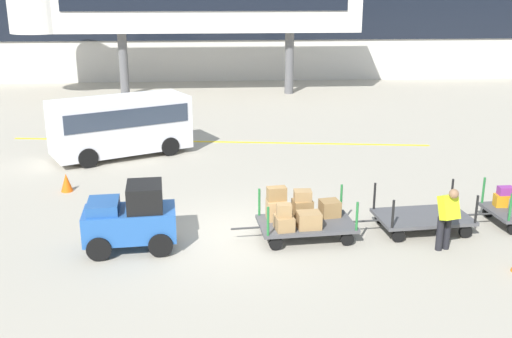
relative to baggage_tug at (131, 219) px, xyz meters
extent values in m
plane|color=#A8A08E|center=(2.42, 0.66, -0.75)|extent=(120.00, 120.00, 0.00)
cube|color=yellow|center=(2.07, 9.86, -0.75)|extent=(16.35, 2.48, 0.01)
cube|color=beige|center=(2.42, 26.66, 2.87)|extent=(51.00, 2.40, 7.25)
cube|color=black|center=(2.42, 25.41, 3.23)|extent=(48.45, 0.12, 2.80)
cube|color=silver|center=(1.63, 20.66, 4.01)|extent=(16.76, 2.20, 2.60)
cylinder|color=silver|center=(-7.35, 20.66, 4.01)|extent=(3.00, 3.00, 2.60)
cube|color=black|center=(1.63, 19.52, 4.21)|extent=(15.08, 0.08, 0.70)
cylinder|color=#59595B|center=(-2.98, 20.66, 0.98)|extent=(0.50, 0.50, 3.46)
cylinder|color=#59595B|center=(6.24, 20.66, 0.98)|extent=(0.50, 0.50, 3.46)
cube|color=#2659A5|center=(-0.03, 0.00, -0.12)|extent=(2.18, 1.27, 0.70)
cube|color=black|center=(0.33, 0.03, 0.53)|extent=(0.88, 1.05, 0.60)
cube|color=#225095|center=(-0.61, -0.05, 0.35)|extent=(0.77, 0.99, 0.24)
cylinder|color=black|center=(-0.76, 0.46, -0.47)|extent=(0.57, 0.23, 0.56)
cylinder|color=black|center=(-0.67, -0.58, -0.47)|extent=(0.57, 0.23, 0.56)
cylinder|color=black|center=(0.60, 0.57, -0.47)|extent=(0.57, 0.23, 0.56)
cylinder|color=black|center=(0.69, -0.47, -0.47)|extent=(0.57, 0.23, 0.56)
cube|color=#4C4C4F|center=(4.15, 0.34, -0.39)|extent=(2.41, 1.58, 0.08)
cylinder|color=#237033|center=(3.05, 0.90, 0.00)|extent=(0.06, 0.06, 0.70)
cylinder|color=#237033|center=(3.15, -0.39, 0.00)|extent=(0.06, 0.06, 0.70)
cylinder|color=#237033|center=(5.15, 1.07, 0.00)|extent=(0.06, 0.06, 0.70)
cylinder|color=#237033|center=(5.26, -0.22, 0.00)|extent=(0.06, 0.06, 0.70)
cylinder|color=black|center=(3.24, 0.86, -0.59)|extent=(0.33, 0.13, 0.32)
cylinder|color=black|center=(3.34, -0.32, -0.59)|extent=(0.33, 0.13, 0.32)
cylinder|color=black|center=(4.96, 1.00, -0.59)|extent=(0.33, 0.13, 0.32)
cylinder|color=black|center=(5.06, -0.18, -0.59)|extent=(0.33, 0.13, 0.32)
cylinder|color=#333333|center=(2.66, 0.22, -0.41)|extent=(0.70, 0.11, 0.05)
cube|color=tan|center=(3.45, 0.60, -0.11)|extent=(0.51, 0.48, 0.49)
cube|color=#9E7A4C|center=(3.56, -0.05, -0.19)|extent=(0.49, 0.57, 0.33)
cube|color=olive|center=(4.11, 0.70, -0.13)|extent=(0.52, 0.48, 0.45)
cube|color=#9E7A4C|center=(4.16, 0.00, -0.16)|extent=(0.58, 0.48, 0.39)
cube|color=olive|center=(4.80, 0.74, -0.15)|extent=(0.53, 0.52, 0.40)
cube|color=olive|center=(3.45, 0.60, 0.31)|extent=(0.49, 0.33, 0.34)
cube|color=#9E7A4C|center=(3.56, -0.05, 0.13)|extent=(0.35, 0.26, 0.30)
cube|color=#9E7A4C|center=(4.11, 0.70, 0.22)|extent=(0.44, 0.35, 0.25)
cube|color=#4C4C4F|center=(7.14, 0.58, -0.39)|extent=(2.41, 1.58, 0.08)
cylinder|color=black|center=(6.04, 1.14, 0.00)|extent=(0.06, 0.06, 0.70)
cylinder|color=black|center=(6.14, -0.14, 0.00)|extent=(0.06, 0.06, 0.70)
cylinder|color=black|center=(8.14, 1.31, 0.00)|extent=(0.06, 0.06, 0.70)
cylinder|color=black|center=(8.25, 0.03, 0.00)|extent=(0.06, 0.06, 0.70)
cylinder|color=black|center=(6.23, 1.11, -0.59)|extent=(0.33, 0.13, 0.32)
cylinder|color=black|center=(6.33, -0.08, -0.59)|extent=(0.33, 0.13, 0.32)
cylinder|color=black|center=(7.95, 1.25, -0.59)|extent=(0.33, 0.13, 0.32)
cylinder|color=black|center=(8.05, 0.06, -0.59)|extent=(0.33, 0.13, 0.32)
cylinder|color=#333333|center=(5.65, 0.46, -0.41)|extent=(0.70, 0.11, 0.05)
cylinder|color=#237033|center=(9.03, 1.38, 0.00)|extent=(0.06, 0.06, 0.70)
cylinder|color=#237033|center=(9.13, 0.10, 0.00)|extent=(0.06, 0.06, 0.70)
cylinder|color=black|center=(9.22, 1.35, -0.59)|extent=(0.33, 0.13, 0.32)
cylinder|color=#333333|center=(8.64, 0.71, -0.41)|extent=(0.70, 0.11, 0.05)
cube|color=orange|center=(9.47, 1.08, -0.19)|extent=(0.52, 0.30, 0.32)
cube|color=#8C338C|center=(9.47, 1.08, 0.08)|extent=(0.38, 0.25, 0.22)
cylinder|color=black|center=(7.14, -0.59, -0.34)|extent=(0.16, 0.16, 0.82)
cylinder|color=black|center=(7.33, -0.53, -0.34)|extent=(0.16, 0.16, 0.82)
cube|color=#D1E51E|center=(7.27, -0.66, 0.33)|extent=(0.50, 0.52, 0.61)
sphere|color=#8C6647|center=(7.30, -0.77, 0.70)|extent=(0.22, 0.22, 0.22)
cube|color=silver|center=(-1.40, 8.16, 0.39)|extent=(5.14, 3.85, 1.90)
cube|color=#2D3847|center=(-1.40, 8.16, 0.79)|extent=(4.82, 3.71, 0.64)
cylinder|color=black|center=(-2.33, 6.72, -0.41)|extent=(0.72, 0.52, 0.68)
cylinder|color=black|center=(0.33, 8.05, -0.41)|extent=(0.72, 0.52, 0.68)
cone|color=#EA590F|center=(-2.49, 4.26, -0.48)|extent=(0.36, 0.36, 0.55)
camera|label=1|loc=(1.97, -13.11, 5.19)|focal=42.09mm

